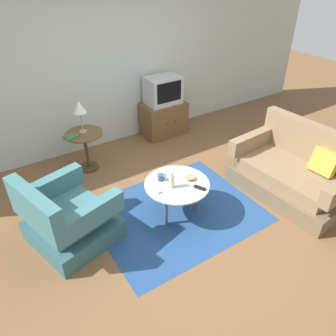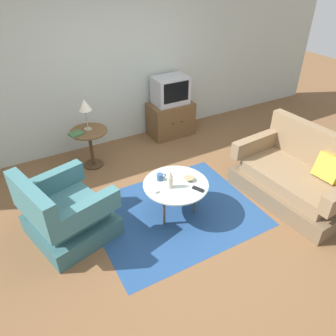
{
  "view_description": "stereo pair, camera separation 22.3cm",
  "coord_description": "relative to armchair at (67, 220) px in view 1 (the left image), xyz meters",
  "views": [
    {
      "loc": [
        -1.97,
        -2.68,
        2.85
      ],
      "look_at": [
        -0.11,
        0.2,
        0.55
      ],
      "focal_mm": 34.64,
      "sensor_mm": 36.0,
      "label": 1
    },
    {
      "loc": [
        -1.78,
        -2.8,
        2.85
      ],
      "look_at": [
        -0.11,
        0.2,
        0.55
      ],
      "focal_mm": 34.64,
      "sensor_mm": 36.0,
      "label": 2
    }
  ],
  "objects": [
    {
      "name": "ground_plane",
      "position": [
        1.45,
        -0.24,
        -0.31
      ],
      "size": [
        16.0,
        16.0,
        0.0
      ],
      "primitive_type": "plane",
      "color": "brown"
    },
    {
      "name": "back_wall",
      "position": [
        1.45,
        2.01,
        1.04
      ],
      "size": [
        9.0,
        0.12,
        2.7
      ],
      "primitive_type": "cube",
      "color": "#B2BCB2",
      "rests_on": "ground"
    },
    {
      "name": "area_rug",
      "position": [
        1.31,
        -0.29,
        -0.31
      ],
      "size": [
        2.05,
        1.67,
        0.0
      ],
      "primitive_type": "cube",
      "color": "navy",
      "rests_on": "ground"
    },
    {
      "name": "armchair",
      "position": [
        0.0,
        0.0,
        0.0
      ],
      "size": [
        1.07,
        1.1,
        0.88
      ],
      "rotation": [
        0.0,
        0.0,
        -1.3
      ],
      "color": "#325C60",
      "rests_on": "ground"
    },
    {
      "name": "couch",
      "position": [
        2.92,
        -0.79,
        -0.0
      ],
      "size": [
        1.01,
        1.61,
        0.95
      ],
      "rotation": [
        0.0,
        0.0,
        1.64
      ],
      "color": "brown",
      "rests_on": "ground"
    },
    {
      "name": "coffee_table",
      "position": [
        1.31,
        -0.29,
        0.12
      ],
      "size": [
        0.81,
        0.81,
        0.47
      ],
      "color": "#B2C6C1",
      "rests_on": "ground"
    },
    {
      "name": "side_table",
      "position": [
        0.74,
        1.34,
        0.14
      ],
      "size": [
        0.56,
        0.56,
        0.62
      ],
      "color": "brown",
      "rests_on": "ground"
    },
    {
      "name": "tv_stand",
      "position": [
        2.35,
        1.67,
        -0.01
      ],
      "size": [
        0.78,
        0.51,
        0.6
      ],
      "color": "brown",
      "rests_on": "ground"
    },
    {
      "name": "television",
      "position": [
        2.35,
        1.68,
        0.53
      ],
      "size": [
        0.6,
        0.42,
        0.48
      ],
      "color": "#B7B7BC",
      "rests_on": "tv_stand"
    },
    {
      "name": "table_lamp",
      "position": [
        0.75,
        1.36,
        0.69
      ],
      "size": [
        0.19,
        0.19,
        0.48
      ],
      "color": "#9E937A",
      "rests_on": "side_table"
    },
    {
      "name": "vase",
      "position": [
        1.22,
        -0.32,
        0.28
      ],
      "size": [
        0.07,
        0.07,
        0.24
      ],
      "color": "beige",
      "rests_on": "coffee_table"
    },
    {
      "name": "mug",
      "position": [
        1.18,
        -0.12,
        0.21
      ],
      "size": [
        0.12,
        0.08,
        0.09
      ],
      "color": "#335184",
      "rests_on": "coffee_table"
    },
    {
      "name": "bowl",
      "position": [
        1.49,
        -0.31,
        0.18
      ],
      "size": [
        0.13,
        0.13,
        0.04
      ],
      "color": "tan",
      "rests_on": "coffee_table"
    },
    {
      "name": "tv_remote_dark",
      "position": [
        1.48,
        -0.52,
        0.17
      ],
      "size": [
        0.11,
        0.15,
        0.02
      ],
      "rotation": [
        0.0,
        0.0,
        5.16
      ],
      "color": "black",
      "rests_on": "coffee_table"
    },
    {
      "name": "tv_remote_silver",
      "position": [
        1.02,
        -0.26,
        0.17
      ],
      "size": [
        0.06,
        0.18,
        0.02
      ],
      "rotation": [
        0.0,
        0.0,
        1.6
      ],
      "color": "#B2B2B7",
      "rests_on": "coffee_table"
    },
    {
      "name": "book",
      "position": [
        0.55,
        1.29,
        0.32
      ],
      "size": [
        0.23,
        0.19,
        0.03
      ],
      "rotation": [
        0.0,
        0.0,
        0.3
      ],
      "color": "#3D663D",
      "rests_on": "side_table"
    }
  ]
}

